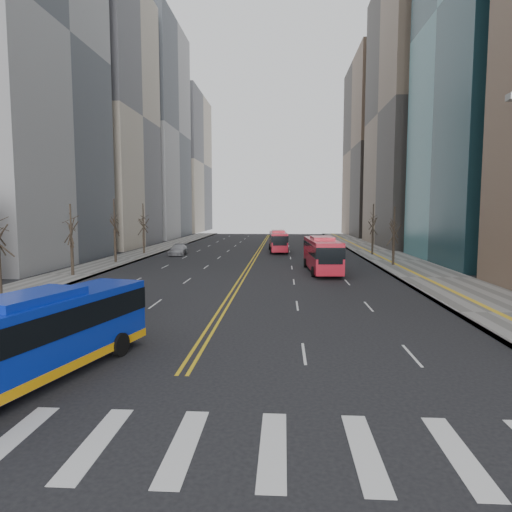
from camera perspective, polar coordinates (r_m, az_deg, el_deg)
ground at (r=13.46m, az=-14.34°, el=-21.79°), size 220.00×220.00×0.00m
sidewalk_right at (r=58.31m, az=17.06°, el=-0.56°), size 7.00×130.00×0.15m
sidewalk_left at (r=60.20m, az=-16.24°, el=-0.35°), size 5.00×130.00×0.15m
crosswalk at (r=13.46m, az=-14.34°, el=-21.76°), size 26.70×4.00×0.01m
centerline at (r=66.74m, az=0.21°, el=0.40°), size 0.55×100.00×0.01m
office_towers at (r=81.88m, az=0.87°, el=18.22°), size 83.00×134.00×58.00m
street_trees at (r=47.21m, az=-9.98°, el=4.03°), size 35.20×47.20×7.60m
blue_bus at (r=18.30m, az=-26.15°, el=-9.00°), size 5.03×11.40×3.27m
red_bus_near at (r=46.39m, az=8.24°, el=0.47°), size 3.30×11.43×3.58m
red_bus_far at (r=68.51m, az=2.79°, el=2.04°), size 3.05×10.28×3.25m
car_white at (r=27.57m, az=-27.01°, el=-6.30°), size 2.51×4.71×1.48m
car_dark_mid at (r=53.62m, az=8.99°, el=-0.21°), size 3.23×4.55×1.44m
car_silver at (r=64.49m, az=-9.71°, el=0.79°), size 2.27×5.20×1.49m
car_dark_far at (r=77.66m, az=7.49°, el=1.54°), size 2.40×4.53×1.21m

